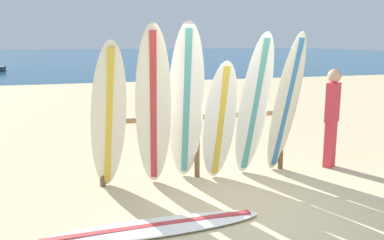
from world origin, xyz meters
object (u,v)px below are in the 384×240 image
at_px(surfboard_leaning_center_left, 186,105).
at_px(surfboard_rack, 197,132).
at_px(beachgoer_standing, 332,114).
at_px(surfboard_leaning_center_right, 254,106).
at_px(surfboard_leaning_left, 153,110).
at_px(surfboard_leaning_far_left, 109,119).
at_px(surfboard_lying_on_sand, 152,228).
at_px(surfboard_leaning_center, 220,122).
at_px(surfboard_leaning_right, 286,105).

bearing_deg(surfboard_leaning_center_left, surfboard_rack, 44.84).
bearing_deg(beachgoer_standing, surfboard_leaning_center_right, -174.88).
bearing_deg(surfboard_leaning_center_right, surfboard_rack, 162.72).
bearing_deg(surfboard_leaning_left, surfboard_leaning_far_left, 172.34).
bearing_deg(surfboard_lying_on_sand, surfboard_leaning_left, 77.07).
distance_m(surfboard_leaning_far_left, beachgoer_standing, 3.95).
bearing_deg(surfboard_leaning_center, surfboard_leaning_right, -0.24).
xyz_separation_m(surfboard_leaning_left, surfboard_leaning_center_right, (1.70, 0.15, -0.05)).
distance_m(surfboard_leaning_far_left, surfboard_leaning_center_left, 1.21).
distance_m(surfboard_leaning_far_left, surfboard_leaning_right, 2.93).
relative_size(surfboard_lying_on_sand, beachgoer_standing, 1.60).
xyz_separation_m(surfboard_leaning_left, surfboard_leaning_center, (1.11, 0.15, -0.27)).
relative_size(surfboard_leaning_center, beachgoer_standing, 1.11).
distance_m(surfboard_rack, surfboard_leaning_right, 1.56).
bearing_deg(surfboard_lying_on_sand, surfboard_rack, 57.43).
height_order(surfboard_leaning_center, surfboard_lying_on_sand, surfboard_leaning_center).
distance_m(surfboard_rack, surfboard_leaning_left, 1.04).
distance_m(surfboard_leaning_left, surfboard_leaning_right, 2.29).
bearing_deg(surfboard_lying_on_sand, surfboard_leaning_far_left, 103.69).
bearing_deg(beachgoer_standing, surfboard_leaning_center_left, -177.33).
height_order(surfboard_rack, surfboard_leaning_right, surfboard_leaning_right).
distance_m(surfboard_rack, surfboard_leaning_center, 0.46).
relative_size(surfboard_leaning_center_right, surfboard_lying_on_sand, 0.85).
bearing_deg(surfboard_leaning_left, surfboard_leaning_right, 3.61).
bearing_deg(surfboard_lying_on_sand, beachgoer_standing, 24.22).
bearing_deg(surfboard_leaning_center_left, surfboard_lying_on_sand, -119.88).
xyz_separation_m(surfboard_rack, surfboard_leaning_center, (0.30, -0.28, 0.22)).
bearing_deg(surfboard_leaning_center_left, surfboard_leaning_left, -163.52).
bearing_deg(surfboard_leaning_left, surfboard_leaning_center_right, 4.98).
relative_size(surfboard_leaning_center, surfboard_leaning_right, 0.82).
bearing_deg(surfboard_rack, surfboard_leaning_far_left, -167.04).
height_order(surfboard_leaning_center, beachgoer_standing, surfboard_leaning_center).
height_order(surfboard_rack, surfboard_leaning_left, surfboard_leaning_left).
xyz_separation_m(surfboard_leaning_far_left, beachgoer_standing, (3.95, 0.20, -0.17)).
distance_m(surfboard_leaning_center_left, surfboard_lying_on_sand, 2.13).
distance_m(surfboard_leaning_far_left, surfboard_leaning_center_right, 2.35).
distance_m(surfboard_leaning_left, surfboard_leaning_center_left, 0.58).
bearing_deg(surfboard_leaning_center, surfboard_lying_on_sand, -133.77).
relative_size(surfboard_leaning_left, surfboard_leaning_center_right, 1.04).
bearing_deg(surfboard_leaning_center, surfboard_leaning_far_left, -178.00).
bearing_deg(surfboard_leaning_center, surfboard_leaning_left, -172.37).
bearing_deg(surfboard_leaning_far_left, surfboard_leaning_center_left, 3.62).
xyz_separation_m(surfboard_rack, beachgoer_standing, (2.48, -0.13, 0.20)).
height_order(surfboard_leaning_far_left, surfboard_leaning_right, surfboard_leaning_right).
height_order(surfboard_rack, surfboard_leaning_center, surfboard_leaning_center).
height_order(surfboard_leaning_far_left, surfboard_leaning_center, surfboard_leaning_far_left).
distance_m(surfboard_leaning_center_right, surfboard_lying_on_sand, 2.75).
xyz_separation_m(surfboard_leaning_far_left, surfboard_leaning_center_left, (1.20, 0.08, 0.14)).
bearing_deg(surfboard_leaning_center_right, surfboard_leaning_center_left, 179.25).
xyz_separation_m(surfboard_rack, surfboard_leaning_far_left, (-1.46, -0.34, 0.37)).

